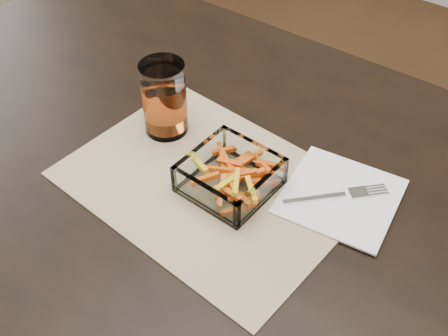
{
  "coord_description": "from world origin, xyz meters",
  "views": [
    {
      "loc": [
        0.35,
        -0.53,
        1.41
      ],
      "look_at": [
        -0.03,
        -0.01,
        0.78
      ],
      "focal_mm": 45.0,
      "sensor_mm": 36.0,
      "label": 1
    }
  ],
  "objects_px": {
    "dining_table": "(242,220)",
    "fork": "(339,195)",
    "glass_bowl": "(230,177)",
    "tumbler": "(164,101)"
  },
  "relations": [
    {
      "from": "dining_table",
      "to": "glass_bowl",
      "type": "relative_size",
      "value": 11.62
    },
    {
      "from": "fork",
      "to": "glass_bowl",
      "type": "bearing_deg",
      "value": -108.04
    },
    {
      "from": "dining_table",
      "to": "glass_bowl",
      "type": "distance_m",
      "value": 0.11
    },
    {
      "from": "dining_table",
      "to": "fork",
      "type": "distance_m",
      "value": 0.18
    },
    {
      "from": "glass_bowl",
      "to": "fork",
      "type": "distance_m",
      "value": 0.17
    },
    {
      "from": "glass_bowl",
      "to": "tumbler",
      "type": "bearing_deg",
      "value": 164.25
    },
    {
      "from": "glass_bowl",
      "to": "fork",
      "type": "xyz_separation_m",
      "value": [
        0.15,
        0.08,
        -0.02
      ]
    },
    {
      "from": "glass_bowl",
      "to": "tumbler",
      "type": "relative_size",
      "value": 1.02
    },
    {
      "from": "dining_table",
      "to": "glass_bowl",
      "type": "xyz_separation_m",
      "value": [
        -0.01,
        -0.02,
        0.11
      ]
    },
    {
      "from": "dining_table",
      "to": "glass_bowl",
      "type": "height_order",
      "value": "glass_bowl"
    }
  ]
}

